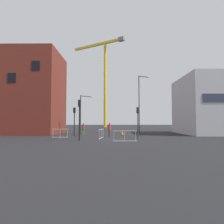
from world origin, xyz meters
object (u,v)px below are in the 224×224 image
Objects in this scene: construction_crane at (104,71)px; streetlamp_tall at (140,100)px; pedestrian_walking at (83,128)px; traffic_light_median at (74,117)px; traffic_light_far at (138,117)px; traffic_light_crosswalk at (79,113)px; streetlamp_short at (82,110)px; pedestrian_waiting at (110,129)px; traffic_cone_striped at (122,133)px.

construction_crane is 32.68m from streetlamp_tall.
streetlamp_tall is 10.13m from pedestrian_walking.
traffic_light_far is (7.89, -3.47, -0.13)m from traffic_light_median.
streetlamp_tall is 9.36m from traffic_light_far.
pedestrian_walking is at bearing 69.92° from traffic_light_median.
construction_crane is at bearing 87.69° from pedestrian_walking.
traffic_light_far is 0.87× the size of traffic_light_crosswalk.
streetlamp_tall is 2.62× the size of traffic_light_far.
traffic_light_median is at bearing -96.73° from streetlamp_short.
traffic_light_median is at bearing -110.08° from pedestrian_walking.
streetlamp_tall is 2.27× the size of traffic_light_crosswalk.
streetlamp_tall is (7.31, -29.18, -12.79)m from construction_crane.
pedestrian_waiting is (-3.24, 2.80, -1.37)m from traffic_light_far.
streetlamp_short is 3.87m from traffic_light_median.
streetlamp_tall is at bearing 79.98° from traffic_light_far.
streetlamp_short is at bearing 133.97° from pedestrian_waiting.
traffic_light_far is 6.26× the size of traffic_cone_striped.
streetlamp_tall reaches higher than traffic_cone_striped.
traffic_light_far is 6.61m from traffic_light_crosswalk.
construction_crane reaches higher than streetlamp_tall.
pedestrian_walking is (0.39, -1.43, -2.64)m from streetlamp_short.
streetlamp_tall is 11.17m from traffic_light_median.
streetlamp_short is at bearing -93.15° from construction_crane.
pedestrian_waiting reaches higher than traffic_cone_striped.
pedestrian_waiting is (4.65, -0.67, -1.51)m from traffic_light_median.
streetlamp_tall reaches higher than traffic_light_crosswalk.
traffic_light_median is 6.11m from traffic_light_crosswalk.
traffic_light_far is 2.14× the size of pedestrian_walking.
construction_crane is 16.83× the size of pedestrian_walking.
construction_crane reaches higher than traffic_light_median.
construction_crane is 34.07m from streetlamp_short.
traffic_light_median is 2.27× the size of pedestrian_walking.
streetlamp_short reaches higher than traffic_cone_striped.
pedestrian_waiting is (3.82, -2.93, 0.07)m from pedestrian_walking.
construction_crane is 7.85× the size of traffic_light_far.
streetlamp_tall is 6.48m from traffic_cone_striped.
streetlamp_short reaches higher than traffic_light_median.
streetlamp_short reaches higher than traffic_light_far.
pedestrian_waiting is at bearing -8.22° from traffic_light_median.
construction_crane is at bearing 94.10° from pedestrian_waiting.
pedestrian_waiting is 3.84m from traffic_cone_striped.
construction_crane is 41.47m from traffic_light_far.
pedestrian_walking is (-7.06, 5.73, -1.45)m from traffic_light_far.
traffic_light_crosswalk is at bearing -124.64° from streetlamp_tall.
pedestrian_waiting is 3.12× the size of traffic_cone_striped.
streetlamp_tall is 13.79m from traffic_light_crosswalk.
streetlamp_tall is 5.62× the size of pedestrian_walking.
construction_crane is 3.00× the size of streetlamp_tall.
streetlamp_short is 1.66× the size of traffic_light_far.
streetlamp_short is (-1.69, -30.77, -14.54)m from construction_crane.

